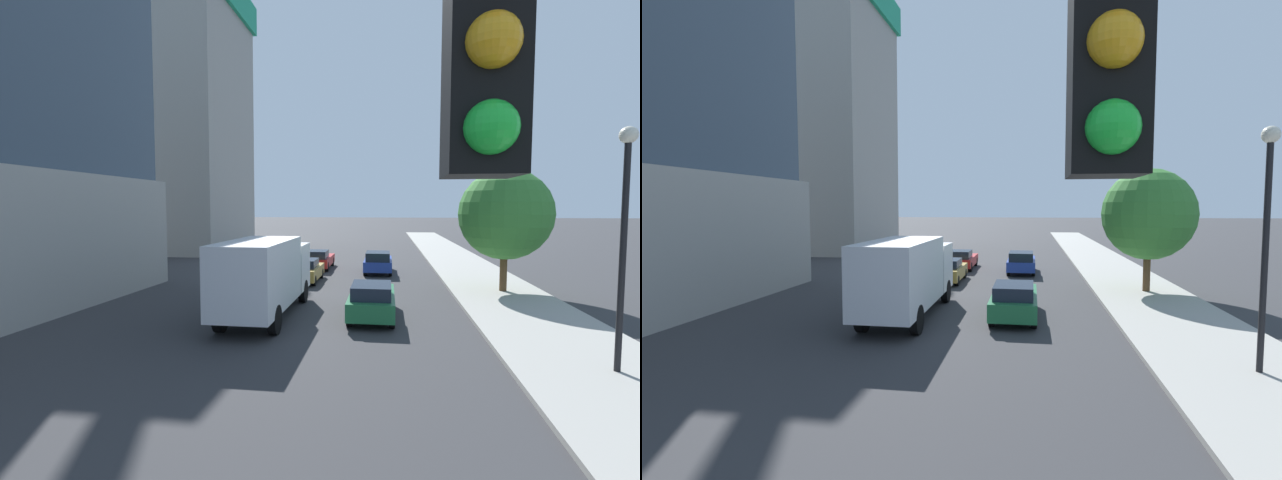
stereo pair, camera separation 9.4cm
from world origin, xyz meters
The scene contains 9 objects.
sidewalk centered at (8.71, 20.00, 0.07)m, with size 4.76×120.00×0.15m, color #9E9B93.
construction_building centered at (-18.67, 45.27, 14.92)m, with size 13.36×14.19×37.17m.
street_lamp centered at (9.07, 13.57, 4.28)m, with size 0.44×0.44×6.39m.
street_tree centered at (9.00, 25.16, 4.12)m, with size 4.68×4.68×6.32m.
car_red centered at (-1.88, 33.02, 0.70)m, with size 1.76×4.57×1.42m.
car_green centered at (2.43, 18.96, 0.76)m, with size 1.80×4.74×1.50m.
car_gold centered at (-1.88, 27.29, 0.69)m, with size 1.81×4.23×1.39m.
car_blue centered at (2.43, 31.49, 0.77)m, with size 1.84×4.50×1.52m.
box_truck centered at (-1.88, 18.49, 1.82)m, with size 2.29×7.99×3.21m.
Camera 2 is at (3.08, 0.95, 4.48)m, focal length 25.21 mm.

